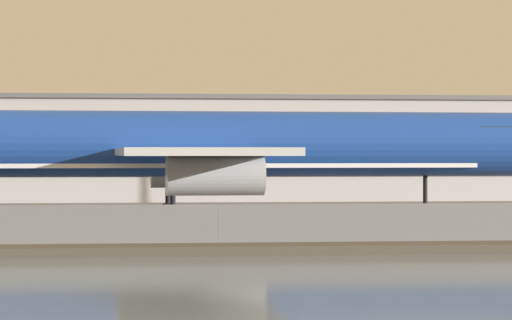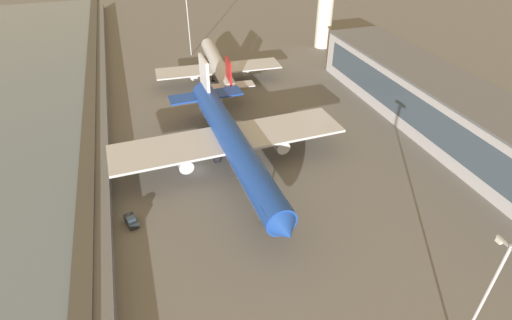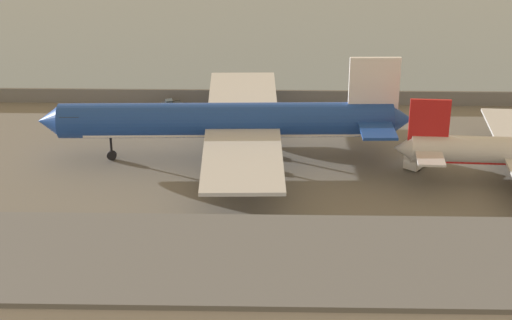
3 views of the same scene
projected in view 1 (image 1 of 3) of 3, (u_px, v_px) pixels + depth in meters
The scene contains 6 objects.
ground_plane at pixel (202, 230), 85.16m from camera, with size 500.00×500.00×0.00m, color #66635E.
shoreline_seawall at pixel (226, 249), 64.78m from camera, with size 320.00×3.00×0.50m.
perimeter_fence at pixel (219, 226), 69.25m from camera, with size 280.00×0.10×2.47m.
cargo_jet_blue at pixel (203, 147), 92.44m from camera, with size 53.79×46.10×15.47m.
baggage_tug at pixel (408, 229), 73.51m from camera, with size 3.51×2.38×1.80m.
terminal_building at pixel (219, 148), 140.72m from camera, with size 90.48×15.93×11.92m.
Camera 1 is at (-5.39, -85.05, 5.41)m, focal length 85.00 mm.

